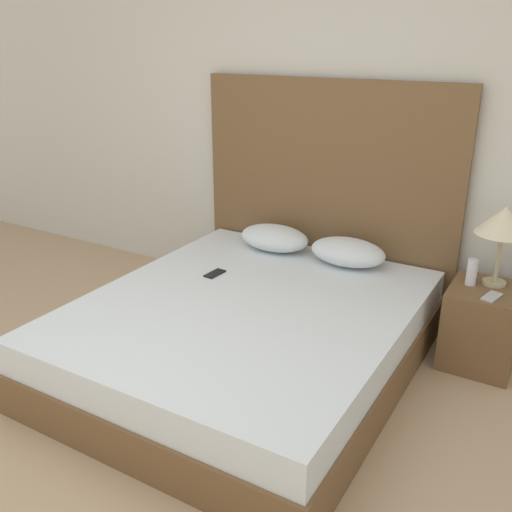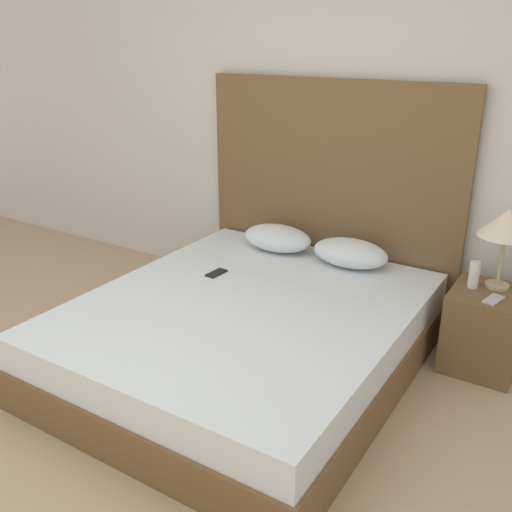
{
  "view_description": "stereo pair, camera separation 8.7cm",
  "coord_description": "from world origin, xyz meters",
  "px_view_note": "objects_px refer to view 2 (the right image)",
  "views": [
    {
      "loc": [
        1.63,
        -1.34,
        1.87
      ],
      "look_at": [
        0.09,
        1.28,
        0.68
      ],
      "focal_mm": 40.0,
      "sensor_mm": 36.0,
      "label": 1
    },
    {
      "loc": [
        1.71,
        -1.3,
        1.87
      ],
      "look_at": [
        0.09,
        1.28,
        0.68
      ],
      "focal_mm": 40.0,
      "sensor_mm": 36.0,
      "label": 2
    }
  ],
  "objects_px": {
    "bed": "(247,336)",
    "phone_on_bed": "(216,273)",
    "nightstand": "(484,329)",
    "table_lamp": "(507,224)",
    "phone_on_nightstand": "(494,300)"
  },
  "relations": [
    {
      "from": "nightstand",
      "to": "table_lamp",
      "type": "bearing_deg",
      "value": 78.43
    },
    {
      "from": "bed",
      "to": "table_lamp",
      "type": "bearing_deg",
      "value": 35.47
    },
    {
      "from": "phone_on_bed",
      "to": "nightstand",
      "type": "distance_m",
      "value": 1.66
    },
    {
      "from": "phone_on_bed",
      "to": "table_lamp",
      "type": "distance_m",
      "value": 1.75
    },
    {
      "from": "bed",
      "to": "nightstand",
      "type": "height_order",
      "value": "nightstand"
    },
    {
      "from": "phone_on_bed",
      "to": "phone_on_nightstand",
      "type": "distance_m",
      "value": 1.66
    },
    {
      "from": "bed",
      "to": "nightstand",
      "type": "xyz_separation_m",
      "value": [
        1.18,
        0.76,
        0.03
      ]
    },
    {
      "from": "bed",
      "to": "nightstand",
      "type": "distance_m",
      "value": 1.4
    },
    {
      "from": "phone_on_bed",
      "to": "nightstand",
      "type": "relative_size",
      "value": 0.32
    },
    {
      "from": "bed",
      "to": "phone_on_bed",
      "type": "relative_size",
      "value": 13.56
    },
    {
      "from": "bed",
      "to": "phone_on_bed",
      "type": "distance_m",
      "value": 0.51
    },
    {
      "from": "bed",
      "to": "phone_on_nightstand",
      "type": "distance_m",
      "value": 1.41
    },
    {
      "from": "bed",
      "to": "phone_on_bed",
      "type": "bearing_deg",
      "value": 147.78
    },
    {
      "from": "table_lamp",
      "to": "phone_on_nightstand",
      "type": "relative_size",
      "value": 2.94
    },
    {
      "from": "phone_on_nightstand",
      "to": "nightstand",
      "type": "bearing_deg",
      "value": 109.67
    }
  ]
}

